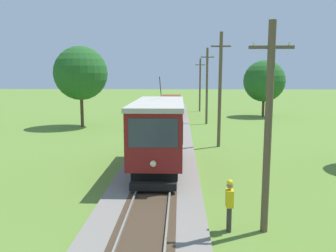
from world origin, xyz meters
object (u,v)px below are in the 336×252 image
red_tram (159,132)px  utility_pole_mid (220,89)px  track_worker (229,203)px  utility_pole_far (207,85)px  tree_right_far (81,73)px  freight_car (171,104)px  utility_pole_near_tram (268,127)px  tree_horizon (264,81)px  utility_pole_distant (200,84)px

red_tram → utility_pole_mid: 7.98m
track_worker → utility_pole_far: bearing=-91.2°
utility_pole_far → tree_right_far: 13.05m
freight_car → utility_pole_near_tram: size_ratio=0.76×
red_tram → freight_car: size_ratio=1.64×
freight_car → red_tram: bearing=-90.0°
utility_pole_far → track_worker: utility_pole_far is taller
utility_pole_mid → utility_pole_near_tram: bearing=-90.0°
utility_pole_far → tree_horizon: utility_pole_far is taller
red_tram → utility_pole_near_tram: 8.45m
utility_pole_far → utility_pole_near_tram: bearing=-90.0°
utility_pole_mid → utility_pole_distant: (0.00, 25.54, -0.31)m
tree_right_far → freight_car: bearing=47.3°
red_tram → utility_pole_distant: size_ratio=1.13×
red_tram → utility_pole_distant: 32.46m
red_tram → utility_pole_mid: size_ratio=1.05×
freight_car → utility_pole_distant: (3.96, 6.17, 2.31)m
red_tram → tree_horizon: bearing=66.0°
freight_car → utility_pole_far: (3.96, -7.03, 2.55)m
red_tram → track_worker: red_tram is taller
freight_car → track_worker: (2.79, -33.35, -0.57)m
tree_horizon → freight_car: bearing=-179.4°
utility_pole_distant → track_worker: (-1.17, -39.51, -2.89)m
utility_pole_distant → tree_horizon: bearing=-38.3°
utility_pole_near_tram → utility_pole_far: bearing=90.0°
utility_pole_near_tram → utility_pole_far: (0.00, 26.32, 0.58)m
freight_car → utility_pole_distant: 7.69m
utility_pole_far → tree_right_far: (-12.74, -2.49, 1.27)m
freight_car → track_worker: freight_car is taller
utility_pole_near_tram → freight_car: bearing=96.8°
track_worker → tree_right_far: bearing=-62.7°
tree_horizon → utility_pole_near_tram: bearing=-102.9°
utility_pole_distant → tree_right_far: tree_right_far is taller
track_worker → tree_horizon: tree_horizon is taller
freight_car → utility_pole_distant: bearing=57.3°
utility_pole_mid → utility_pole_distant: size_ratio=1.08×
red_tram → freight_car: red_tram is taller
freight_car → utility_pole_mid: (3.96, -19.37, 2.62)m
utility_pole_near_tram → utility_pole_far: utility_pole_far is taller
utility_pole_far → utility_pole_distant: 13.20m
utility_pole_distant → tree_horizon: 9.79m
utility_pole_distant → red_tram: bearing=-97.0°
utility_pole_near_tram → track_worker: size_ratio=3.85×
utility_pole_mid → tree_horizon: bearing=68.5°
utility_pole_near_tram → tree_right_far: (-12.74, 23.83, 1.85)m
utility_pole_distant → tree_right_far: 20.27m
utility_pole_near_tram → utility_pole_distant: 39.52m
track_worker → utility_pole_mid: bearing=-93.4°
red_tram → utility_pole_mid: utility_pole_mid is taller
utility_pole_distant → utility_pole_far: bearing=-90.0°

